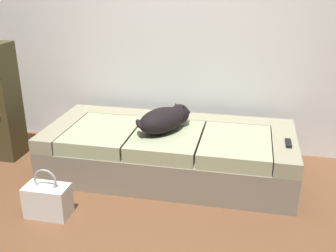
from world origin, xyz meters
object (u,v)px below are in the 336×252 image
at_px(couch, 169,152).
at_px(tv_remote, 288,143).
at_px(dog_dark, 165,119).
at_px(handbag, 48,200).

height_order(couch, tv_remote, tv_remote).
bearing_deg(tv_remote, dog_dark, 175.10).
bearing_deg(couch, tv_remote, -6.85).
distance_m(couch, dog_dark, 0.32).
xyz_separation_m(tv_remote, handbag, (-1.71, -0.71, -0.31)).
xyz_separation_m(couch, dog_dark, (-0.03, -0.04, 0.32)).
relative_size(dog_dark, tv_remote, 3.73).
bearing_deg(dog_dark, handbag, -131.76).
height_order(tv_remote, handbag, tv_remote).
xyz_separation_m(dog_dark, tv_remote, (1.01, -0.08, -0.09)).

